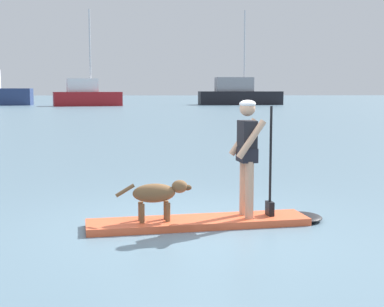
% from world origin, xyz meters
% --- Properties ---
extents(ground_plane, '(400.00, 400.00, 0.00)m').
position_xyz_m(ground_plane, '(0.00, 0.00, 0.00)').
color(ground_plane, slate).
extents(paddleboard, '(3.42, 1.01, 0.10)m').
position_xyz_m(paddleboard, '(0.23, 0.03, 0.05)').
color(paddleboard, '#E55933').
rests_on(paddleboard, ground_plane).
extents(person_paddler, '(0.63, 0.51, 1.65)m').
position_xyz_m(person_paddler, '(0.71, 0.08, 1.05)').
color(person_paddler, tan).
rests_on(person_paddler, paddleboard).
extents(dog, '(1.05, 0.29, 0.55)m').
position_xyz_m(dog, '(-0.57, -0.07, 0.47)').
color(dog, brown).
rests_on(dog, paddleboard).
extents(moored_boat_far_starboard, '(8.48, 4.58, 11.52)m').
position_xyz_m(moored_boat_far_starboard, '(-7.57, 60.02, 1.28)').
color(moored_boat_far_starboard, maroon).
rests_on(moored_boat_far_starboard, ground_plane).
extents(moored_boat_port, '(10.78, 3.48, 12.16)m').
position_xyz_m(moored_boat_port, '(11.77, 64.04, 1.37)').
color(moored_boat_port, black).
rests_on(moored_boat_port, ground_plane).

